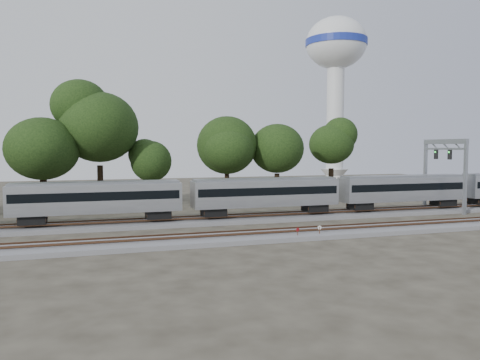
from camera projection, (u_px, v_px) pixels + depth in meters
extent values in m
plane|color=#383328|center=(203.00, 233.00, 44.31)|extent=(160.00, 160.00, 0.00)
cube|color=slate|center=(191.00, 222.00, 50.01)|extent=(160.00, 5.00, 0.40)
cube|color=brown|center=(192.00, 218.00, 49.29)|extent=(160.00, 0.08, 0.15)
cube|color=brown|center=(189.00, 216.00, 50.66)|extent=(160.00, 0.08, 0.15)
cube|color=slate|center=(214.00, 239.00, 40.49)|extent=(160.00, 5.00, 0.40)
cube|color=brown|center=(216.00, 235.00, 39.77)|extent=(160.00, 0.08, 0.15)
cube|color=brown|center=(212.00, 232.00, 41.14)|extent=(160.00, 0.08, 0.15)
cube|color=silver|center=(97.00, 198.00, 46.98)|extent=(16.71, 2.88, 2.88)
cube|color=black|center=(97.00, 195.00, 46.96)|extent=(16.14, 2.93, 0.86)
cube|color=gray|center=(97.00, 183.00, 46.88)|extent=(16.33, 2.31, 0.34)
cube|color=black|center=(33.00, 219.00, 45.32)|extent=(2.50, 2.11, 0.86)
cube|color=black|center=(158.00, 214.00, 48.91)|extent=(2.50, 2.11, 0.86)
cube|color=silver|center=(266.00, 193.00, 52.36)|extent=(16.71, 2.88, 2.88)
cube|color=black|center=(266.00, 190.00, 52.34)|extent=(16.14, 2.93, 0.86)
cube|color=gray|center=(266.00, 180.00, 52.25)|extent=(16.33, 2.31, 0.34)
cube|color=black|center=(214.00, 212.00, 50.69)|extent=(2.50, 2.11, 0.86)
cube|color=black|center=(315.00, 207.00, 54.28)|extent=(2.50, 2.11, 0.86)
cube|color=silver|center=(403.00, 189.00, 57.73)|extent=(16.71, 2.88, 2.88)
cube|color=black|center=(403.00, 186.00, 57.71)|extent=(16.14, 2.93, 0.86)
cube|color=gray|center=(403.00, 177.00, 57.63)|extent=(16.33, 2.31, 0.34)
cube|color=black|center=(360.00, 205.00, 56.06)|extent=(2.50, 2.11, 0.86)
cube|color=black|center=(443.00, 202.00, 59.66)|extent=(2.50, 2.11, 0.86)
cylinder|color=#512D19|center=(298.00, 234.00, 41.16)|extent=(0.06, 0.06, 0.94)
cylinder|color=#A40B15|center=(298.00, 230.00, 41.13)|extent=(0.32, 0.15, 0.34)
cylinder|color=#512D19|center=(319.00, 233.00, 41.86)|extent=(0.07, 0.07, 1.01)
cylinder|color=silver|center=(320.00, 228.00, 41.83)|extent=(0.36, 0.08, 0.36)
cube|color=#512D19|center=(293.00, 239.00, 40.73)|extent=(0.57, 0.44, 0.30)
cylinder|color=silver|center=(335.00, 126.00, 98.02)|extent=(3.58, 3.58, 25.05)
cone|color=silver|center=(334.00, 177.00, 98.77)|extent=(5.73, 5.73, 3.58)
ellipsoid|color=silver|center=(336.00, 43.00, 96.81)|extent=(12.53, 12.53, 10.65)
cylinder|color=#1B2D97|center=(336.00, 43.00, 96.81)|extent=(12.67, 12.67, 1.43)
cube|color=gray|center=(465.00, 177.00, 56.04)|extent=(0.36, 0.36, 9.16)
cube|color=gray|center=(425.00, 174.00, 62.82)|extent=(0.36, 0.36, 9.16)
cube|color=gray|center=(445.00, 142.00, 59.13)|extent=(0.41, 7.53, 0.61)
cube|color=gray|center=(445.00, 149.00, 59.20)|extent=(0.25, 7.53, 0.25)
cube|color=black|center=(450.00, 155.00, 57.99)|extent=(0.25, 0.51, 1.22)
cube|color=black|center=(436.00, 154.00, 60.32)|extent=(0.25, 0.51, 1.22)
cylinder|color=black|center=(44.00, 196.00, 57.25)|extent=(0.70, 0.70, 4.29)
ellipsoid|color=black|center=(42.00, 149.00, 56.85)|extent=(8.09, 8.09, 6.87)
cylinder|color=black|center=(100.00, 187.00, 61.14)|extent=(0.70, 0.70, 5.79)
ellipsoid|color=black|center=(99.00, 127.00, 60.59)|extent=(10.91, 10.91, 9.27)
cylinder|color=black|center=(152.00, 196.00, 62.38)|extent=(0.70, 0.70, 3.39)
ellipsoid|color=black|center=(151.00, 161.00, 62.06)|extent=(6.40, 6.40, 5.44)
cylinder|color=black|center=(227.00, 188.00, 67.47)|extent=(0.70, 0.70, 4.54)
ellipsoid|color=black|center=(227.00, 145.00, 67.04)|extent=(8.57, 8.57, 7.28)
cylinder|color=black|center=(277.00, 188.00, 68.68)|extent=(0.70, 0.70, 4.29)
ellipsoid|color=black|center=(277.00, 148.00, 68.27)|extent=(8.09, 8.09, 6.88)
cylinder|color=black|center=(331.00, 182.00, 77.40)|extent=(0.70, 0.70, 4.66)
ellipsoid|color=black|center=(331.00, 144.00, 76.96)|extent=(8.78, 8.78, 7.46)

